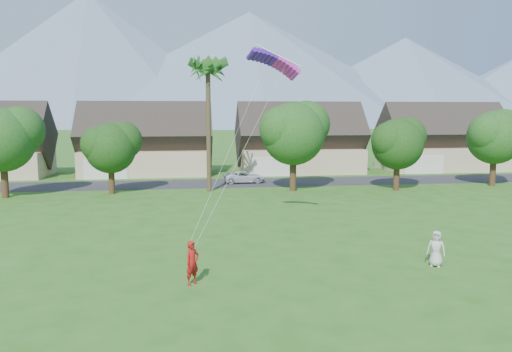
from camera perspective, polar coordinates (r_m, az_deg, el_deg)
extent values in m
plane|color=#2D6019|center=(20.36, 3.87, -14.29)|extent=(500.00, 500.00, 0.00)
cube|color=#2D2D30|center=(53.21, -3.45, -0.81)|extent=(90.00, 7.00, 0.01)
imported|color=#A61613|center=(22.21, -7.30, -9.82)|extent=(0.84, 0.82, 1.94)
imported|color=silver|center=(26.09, 19.90, -7.81)|extent=(1.03, 0.95, 1.77)
imported|color=silver|center=(53.30, -1.35, -0.12)|extent=(4.60, 2.34, 1.24)
cone|color=slate|center=(284.54, -18.43, 12.46)|extent=(190.00, 190.00, 70.00)
cone|color=slate|center=(281.58, -0.74, 12.06)|extent=(240.00, 240.00, 62.00)
cone|color=slate|center=(305.33, 16.56, 10.26)|extent=(200.00, 200.00, 50.00)
cube|color=beige|center=(62.05, -12.40, 1.58)|extent=(15.00, 8.00, 3.00)
cube|color=#382D28|center=(61.82, -12.48, 4.61)|extent=(15.75, 8.15, 8.15)
cube|color=silver|center=(58.59, -16.81, 0.71)|extent=(4.80, 0.12, 2.20)
cube|color=beige|center=(63.36, 5.00, 1.83)|extent=(15.00, 8.00, 3.00)
cube|color=#382D28|center=(63.14, 5.03, 4.80)|extent=(15.75, 8.15, 8.15)
cube|color=silver|center=(58.63, 1.85, 1.03)|extent=(4.80, 0.12, 2.20)
cube|color=beige|center=(70.01, 20.36, 1.92)|extent=(15.00, 8.00, 3.00)
cube|color=#382D28|center=(69.81, 20.48, 4.61)|extent=(15.75, 8.15, 8.15)
cube|color=silver|center=(64.54, 18.73, 1.22)|extent=(4.80, 0.12, 2.20)
cylinder|color=#47301C|center=(49.19, -26.77, -0.71)|extent=(0.61, 0.61, 2.62)
sphere|color=#214916|center=(48.86, -27.02, 3.67)|extent=(5.58, 5.58, 5.58)
cylinder|color=#47301C|center=(48.01, -16.17, -0.66)|extent=(0.56, 0.56, 2.18)
sphere|color=#214916|center=(47.70, -16.30, 3.06)|extent=(4.62, 4.62, 4.62)
cylinder|color=#47301C|center=(47.96, 4.24, -0.02)|extent=(0.62, 0.62, 2.82)
sphere|color=#214916|center=(47.61, 4.29, 4.82)|extent=(5.98, 5.98, 5.98)
cylinder|color=#47301C|center=(50.08, 15.75, -0.26)|extent=(0.58, 0.58, 2.30)
sphere|color=#214916|center=(49.77, 15.88, 3.53)|extent=(4.90, 4.90, 4.90)
cylinder|color=#47301C|center=(56.59, 25.42, 0.28)|extent=(0.60, 0.60, 2.56)
sphere|color=#214916|center=(56.31, 25.63, 4.00)|extent=(5.44, 5.44, 5.44)
cylinder|color=#4C3D26|center=(47.10, -5.44, 5.44)|extent=(0.44, 0.44, 12.00)
sphere|color=#286021|center=(47.33, -5.54, 13.09)|extent=(3.00, 3.00, 3.00)
cube|color=#4C17B0|center=(29.78, 0.64, 13.06)|extent=(1.63, 1.15, 0.50)
cube|color=#D127BC|center=(30.04, 3.63, 12.99)|extent=(1.63, 1.15, 0.50)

